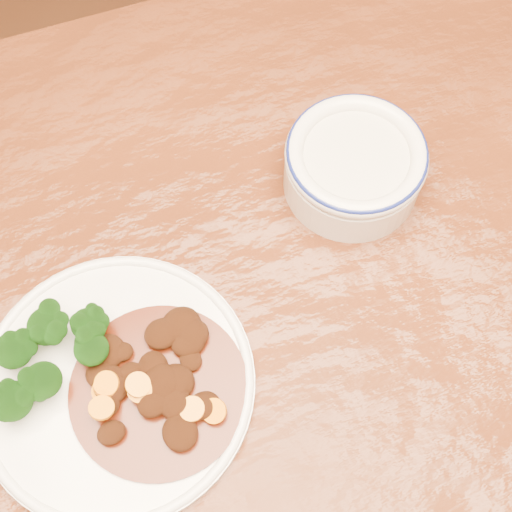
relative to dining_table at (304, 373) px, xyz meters
name	(u,v)px	position (x,y,z in m)	size (l,w,h in m)	color
ground	(282,473)	(0.00, 0.00, -0.67)	(4.00, 4.00, 0.00)	#4D2313
dining_table	(304,373)	(0.00, 0.00, 0.00)	(1.59, 1.06, 0.75)	#55240F
dinner_plate	(116,384)	(-0.17, 0.04, 0.09)	(0.24, 0.24, 0.02)	white
broccoli_florets	(50,353)	(-0.21, 0.08, 0.11)	(0.11, 0.08, 0.04)	#68914B
mince_stew	(157,378)	(-0.13, 0.03, 0.10)	(0.15, 0.15, 0.03)	#4F1A08
dip_bowl	(354,165)	(0.12, 0.13, 0.11)	(0.14, 0.14, 0.06)	silver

